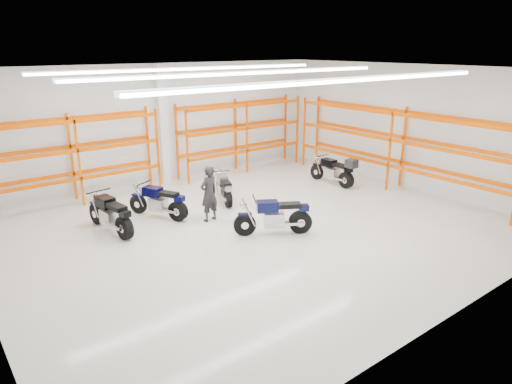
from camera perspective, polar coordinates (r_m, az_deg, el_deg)
ground at (r=13.47m, az=0.10°, el=-4.45°), size 14.00×14.00×0.00m
room_shell at (r=12.62m, az=0.04°, el=9.51°), size 14.02×12.02×4.51m
motorcycle_main at (r=12.85m, az=2.58°, el=-3.14°), size 2.00×1.27×1.10m
motorcycle_back_a at (r=13.59m, az=-17.67°, el=-2.77°), size 0.75×2.27×1.12m
motorcycle_back_b at (r=14.38m, az=-11.92°, el=-1.29°), size 1.12×1.99×1.06m
motorcycle_back_c at (r=15.57m, az=-4.01°, el=0.37°), size 0.92×1.86×0.96m
motorcycle_back_d at (r=17.67m, az=9.87°, el=2.60°), size 0.70×2.21×1.14m
standing_man at (r=13.79m, az=-5.90°, el=-0.21°), size 0.69×0.51×1.72m
structural_column at (r=17.67m, az=-11.62°, el=8.17°), size 0.32×0.32×4.50m
pallet_racking_back_left at (r=16.26m, az=-21.78°, el=4.77°), size 5.67×0.87×3.00m
pallet_racking_back_right at (r=19.18m, az=-1.87°, el=7.86°), size 5.67×0.87×3.00m
pallet_racking_side at (r=17.52m, az=17.24°, el=6.20°), size 0.87×9.07×3.00m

